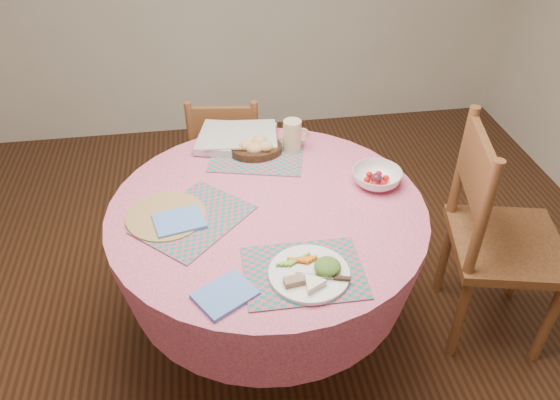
{
  "coord_description": "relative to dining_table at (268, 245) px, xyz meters",
  "views": [
    {
      "loc": [
        -0.2,
        -1.65,
        2.05
      ],
      "look_at": [
        0.05,
        0.0,
        0.78
      ],
      "focal_mm": 35.0,
      "sensor_mm": 36.0,
      "label": 1
    }
  ],
  "objects": [
    {
      "name": "chair_right",
      "position": [
        0.96,
        -0.07,
        -0.02
      ],
      "size": [
        0.55,
        0.57,
        1.03
      ],
      "rotation": [
        0.0,
        0.0,
        1.34
      ],
      "color": "brown",
      "rests_on": "ground"
    },
    {
      "name": "napkin_far",
      "position": [
        -0.34,
        -0.05,
        0.21
      ],
      "size": [
        0.21,
        0.18,
        0.01
      ],
      "primitive_type": "cube",
      "rotation": [
        0.0,
        0.0,
        0.22
      ],
      "color": "#5584DC",
      "rests_on": "placemat_left"
    },
    {
      "name": "fruit_bowl",
      "position": [
        0.46,
        0.09,
        0.23
      ],
      "size": [
        0.24,
        0.24,
        0.06
      ],
      "rotation": [
        0.0,
        0.0,
        0.21
      ],
      "color": "white",
      "rests_on": "dining_table"
    },
    {
      "name": "placemat_left",
      "position": [
        -0.28,
        -0.04,
        0.2
      ],
      "size": [
        0.49,
        0.5,
        0.01
      ],
      "primitive_type": "cube",
      "rotation": [
        0.0,
        0.0,
        0.8
      ],
      "color": "#16777B",
      "rests_on": "dining_table"
    },
    {
      "name": "napkin_near",
      "position": [
        -0.19,
        -0.44,
        0.2
      ],
      "size": [
        0.23,
        0.21,
        0.01
      ],
      "primitive_type": "cube",
      "rotation": [
        0.0,
        0.0,
        0.55
      ],
      "color": "#5584DC",
      "rests_on": "dining_table"
    },
    {
      "name": "dining_table",
      "position": [
        0.0,
        0.0,
        0.0
      ],
      "size": [
        1.24,
        1.24,
        0.75
      ],
      "color": "#E96C84",
      "rests_on": "ground"
    },
    {
      "name": "placemat_back",
      "position": [
        0.01,
        0.37,
        0.2
      ],
      "size": [
        0.46,
        0.39,
        0.01
      ],
      "primitive_type": "cube",
      "rotation": [
        0.0,
        0.0,
        -0.24
      ],
      "color": "#16777B",
      "rests_on": "dining_table"
    },
    {
      "name": "placemat_front",
      "position": [
        0.07,
        -0.37,
        0.2
      ],
      "size": [
        0.4,
        0.3,
        0.01
      ],
      "primitive_type": "cube",
      "rotation": [
        0.0,
        0.0,
        -0.01
      ],
      "color": "#16777B",
      "rests_on": "dining_table"
    },
    {
      "name": "wicker_trivet",
      "position": [
        -0.39,
        -0.0,
        0.2
      ],
      "size": [
        0.3,
        0.3,
        0.01
      ],
      "primitive_type": "cylinder",
      "color": "#9D8044",
      "rests_on": "dining_table"
    },
    {
      "name": "latte_mug",
      "position": [
        0.17,
        0.39,
        0.27
      ],
      "size": [
        0.12,
        0.08,
        0.14
      ],
      "color": "#C3B486",
      "rests_on": "placemat_back"
    },
    {
      "name": "ground",
      "position": [
        0.0,
        0.0,
        -0.56
      ],
      "size": [
        4.0,
        4.0,
        0.0
      ],
      "primitive_type": "plane",
      "color": "#331C0F",
      "rests_on": "ground"
    },
    {
      "name": "newspaper_stack",
      "position": [
        -0.07,
        0.49,
        0.22
      ],
      "size": [
        0.4,
        0.35,
        0.04
      ],
      "rotation": [
        0.0,
        0.0,
        -0.25
      ],
      "color": "silver",
      "rests_on": "dining_table"
    },
    {
      "name": "chair_back",
      "position": [
        -0.11,
        0.85,
        -0.12
      ],
      "size": [
        0.44,
        0.42,
        0.84
      ],
      "rotation": [
        0.0,
        0.0,
        3.01
      ],
      "color": "brown",
      "rests_on": "ground"
    },
    {
      "name": "dinner_plate",
      "position": [
        0.09,
        -0.4,
        0.22
      ],
      "size": [
        0.27,
        0.27,
        0.05
      ],
      "rotation": [
        0.0,
        0.0,
        0.15
      ],
      "color": "white",
      "rests_on": "placemat_front"
    },
    {
      "name": "bread_bowl",
      "position": [
        0.0,
        0.39,
        0.23
      ],
      "size": [
        0.23,
        0.23,
        0.08
      ],
      "color": "black",
      "rests_on": "placemat_back"
    }
  ]
}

